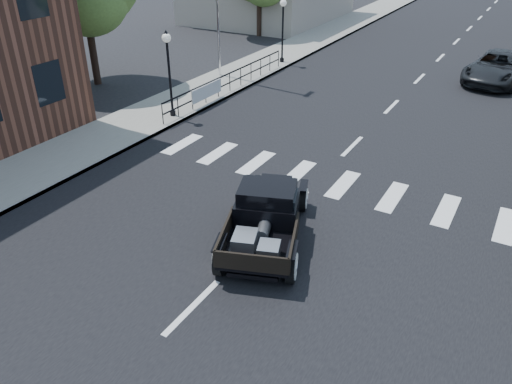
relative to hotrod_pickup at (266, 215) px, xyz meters
The scene contains 10 objects.
ground 0.79m from the hotrod_pickup, 146.71° to the right, with size 120.00×120.00×0.00m, color black.
road 14.93m from the hotrod_pickup, 90.53° to the left, with size 14.00×80.00×0.02m, color black.
road_markings 9.94m from the hotrod_pickup, 90.79° to the left, with size 12.00×60.00×0.06m, color silver, non-canonical shape.
sidewalk_left 17.25m from the hotrod_pickup, 120.08° to the left, with size 3.00×80.00×0.15m, color #99978B.
railing 12.39m from the hotrod_pickup, 126.89° to the left, with size 0.08×10.00×1.00m, color black, non-canonical shape.
banner 10.81m from the hotrod_pickup, 132.92° to the left, with size 0.04×2.20×0.60m, color silver, non-canonical shape.
lamp_post_b 9.80m from the hotrod_pickup, 142.62° to the left, with size 0.36×0.36×3.49m, color black, non-canonical shape.
lamp_post_c 17.73m from the hotrod_pickup, 115.93° to the left, with size 0.36×0.36×3.49m, color black, non-canonical shape.
hotrod_pickup is the anchor object (origin of this frame).
second_car 18.62m from the hotrod_pickup, 79.55° to the left, with size 2.48×5.38×1.50m, color black.
Camera 1 is at (5.37, -9.52, 7.60)m, focal length 35.00 mm.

